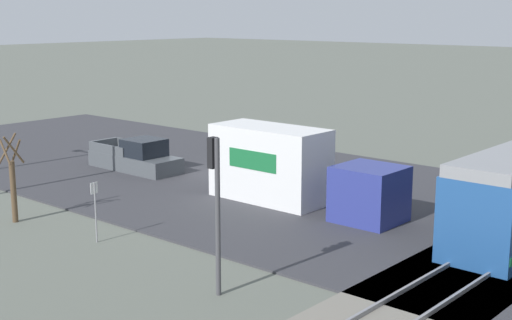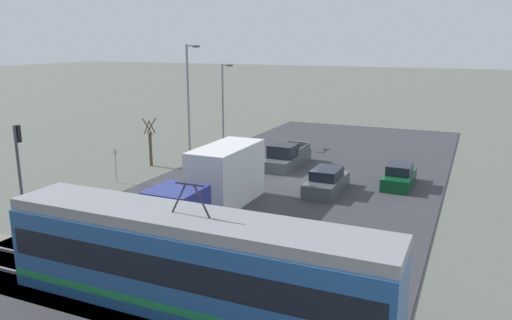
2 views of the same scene
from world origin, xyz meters
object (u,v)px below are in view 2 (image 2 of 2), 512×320
street_lamp_near_crossing (189,92)px  traffic_light_pole (19,157)px  pickup_truck (286,157)px  sedan_car_0 (399,177)px  street_tree (150,144)px  box_truck (216,182)px  no_parking_sign (116,162)px  light_rail_tram (192,263)px  sedan_car_1 (326,182)px  street_lamp_mid_block (224,98)px

street_lamp_near_crossing → traffic_light_pole: bearing=88.3°
pickup_truck → sedan_car_0: 8.90m
sedan_car_0 → street_tree: (18.42, 1.93, 1.01)m
box_truck → no_parking_sign: box_truck is taller
light_rail_tram → street_lamp_near_crossing: street_lamp_near_crossing is taller
sedan_car_1 → traffic_light_pole: bearing=36.2°
sedan_car_1 → light_rail_tram: bearing=88.6°
light_rail_tram → street_lamp_mid_block: street_lamp_mid_block is taller
sedan_car_1 → street_lamp_mid_block: street_lamp_mid_block is taller
street_tree → street_lamp_near_crossing: 6.31m
pickup_truck → street_tree: 10.50m
traffic_light_pole → street_tree: size_ratio=1.33×
box_truck → no_parking_sign: 9.36m
street_lamp_near_crossing → street_lamp_mid_block: bearing=-96.9°
pickup_truck → no_parking_sign: (9.13, 8.65, 0.67)m
sedan_car_1 → traffic_light_pole: size_ratio=0.93×
street_lamp_mid_block → no_parking_sign: 15.40m
traffic_light_pole → no_parking_sign: (-0.69, -7.09, -1.81)m
sedan_car_1 → traffic_light_pole: traffic_light_pole is taller
pickup_truck → sedan_car_1: pickup_truck is taller
street_tree → street_lamp_mid_block: 10.68m
light_rail_tram → sedan_car_1: bearing=-91.4°
traffic_light_pole → street_lamp_mid_block: (-1.12, -22.21, 1.06)m
street_tree → traffic_light_pole: bearing=89.5°
pickup_truck → box_truck: bearing=89.5°
street_lamp_mid_block → no_parking_sign: bearing=88.4°
sedan_car_1 → traffic_light_pole: (14.50, 10.60, 2.54)m
sedan_car_0 → sedan_car_1: size_ratio=0.93×
pickup_truck → sedan_car_1: bearing=132.2°
traffic_light_pole → street_lamp_mid_block: street_lamp_mid_block is taller
light_rail_tram → sedan_car_1: light_rail_tram is taller
street_lamp_near_crossing → street_lamp_mid_block: 5.20m
sedan_car_0 → street_tree: 18.55m
pickup_truck → no_parking_sign: no_parking_sign is taller
sedan_car_0 → light_rail_tram: bearing=-103.1°
light_rail_tram → street_tree: 22.07m
street_tree → street_lamp_mid_block: size_ratio=0.51×
sedan_car_0 → no_parking_sign: no_parking_sign is taller
sedan_car_0 → street_lamp_near_crossing: street_lamp_near_crossing is taller
street_lamp_near_crossing → street_tree: bearing=85.6°
box_truck → sedan_car_1: box_truck is taller
light_rail_tram → box_truck: size_ratio=1.53×
street_tree → street_lamp_mid_block: bearing=-95.6°
street_lamp_near_crossing → street_lamp_mid_block: size_ratio=1.24×
sedan_car_1 → street_lamp_near_crossing: size_ratio=0.50×
street_lamp_mid_block → traffic_light_pole: bearing=87.1°
pickup_truck → sedan_car_1: size_ratio=1.26×
pickup_truck → sedan_car_1: (-4.67, 5.14, -0.06)m
light_rail_tram → street_tree: light_rail_tram is taller
street_lamp_near_crossing → box_truck: bearing=126.6°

